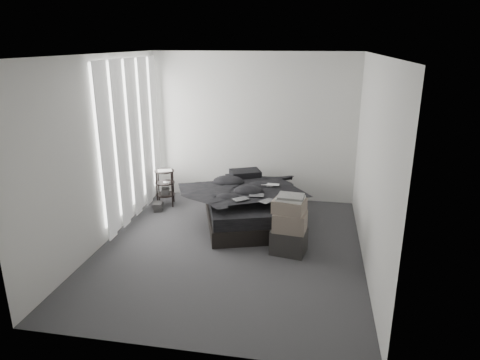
% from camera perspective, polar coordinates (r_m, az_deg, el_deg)
% --- Properties ---
extents(floor, '(3.60, 4.20, 0.01)m').
position_cam_1_polar(floor, '(6.04, -1.37, -9.12)').
color(floor, '#353538').
rests_on(floor, ground).
extents(ceiling, '(3.60, 4.20, 0.01)m').
position_cam_1_polar(ceiling, '(5.38, -1.58, 16.37)').
color(ceiling, white).
rests_on(ceiling, ground).
extents(wall_back, '(3.60, 0.01, 2.60)m').
position_cam_1_polar(wall_back, '(7.58, 1.76, 6.96)').
color(wall_back, silver).
rests_on(wall_back, ground).
extents(wall_front, '(3.60, 0.01, 2.60)m').
position_cam_1_polar(wall_front, '(3.65, -8.18, -5.67)').
color(wall_front, silver).
rests_on(wall_front, ground).
extents(wall_left, '(0.01, 4.20, 2.60)m').
position_cam_1_polar(wall_left, '(6.18, -18.07, 3.51)').
color(wall_left, silver).
rests_on(wall_left, ground).
extents(wall_right, '(0.01, 4.20, 2.60)m').
position_cam_1_polar(wall_right, '(5.50, 17.22, 1.87)').
color(wall_right, silver).
rests_on(wall_right, ground).
extents(window_left, '(0.02, 2.00, 2.30)m').
position_cam_1_polar(window_left, '(6.94, -14.53, 5.78)').
color(window_left, white).
rests_on(window_left, wall_left).
extents(curtain_left, '(0.06, 2.12, 2.48)m').
position_cam_1_polar(curtain_left, '(6.94, -14.11, 5.21)').
color(curtain_left, white).
rests_on(curtain_left, wall_left).
extents(bed, '(1.81, 2.08, 0.24)m').
position_cam_1_polar(bed, '(6.84, 1.33, -4.64)').
color(bed, black).
rests_on(bed, floor).
extents(mattress, '(1.74, 2.02, 0.19)m').
position_cam_1_polar(mattress, '(6.76, 1.35, -2.97)').
color(mattress, black).
rests_on(mattress, bed).
extents(duvet, '(1.70, 1.83, 0.21)m').
position_cam_1_polar(duvet, '(6.65, 1.41, -1.52)').
color(duvet, black).
rests_on(duvet, mattress).
extents(pillow_lower, '(0.61, 0.50, 0.12)m').
position_cam_1_polar(pillow_lower, '(7.34, 0.21, 0.04)').
color(pillow_lower, black).
rests_on(pillow_lower, mattress).
extents(pillow_upper, '(0.59, 0.51, 0.11)m').
position_cam_1_polar(pillow_upper, '(7.30, 0.70, 0.88)').
color(pillow_upper, black).
rests_on(pillow_upper, pillow_lower).
extents(laptop, '(0.28, 0.18, 0.02)m').
position_cam_1_polar(laptop, '(6.75, 4.04, -0.24)').
color(laptop, silver).
rests_on(laptop, duvet).
extents(comic_a, '(0.26, 0.25, 0.01)m').
position_cam_1_polar(comic_a, '(6.19, 0.07, -1.99)').
color(comic_a, black).
rests_on(comic_a, duvet).
extents(comic_b, '(0.24, 0.17, 0.01)m').
position_cam_1_polar(comic_b, '(6.34, 2.22, -1.45)').
color(comic_b, black).
rests_on(comic_b, duvet).
extents(comic_c, '(0.25, 0.27, 0.01)m').
position_cam_1_polar(comic_c, '(6.12, 3.64, -2.15)').
color(comic_c, black).
rests_on(comic_c, duvet).
extents(side_stand, '(0.41, 0.41, 0.62)m').
position_cam_1_polar(side_stand, '(7.58, -9.94, -1.05)').
color(side_stand, black).
rests_on(side_stand, floor).
extents(papers, '(0.29, 0.26, 0.01)m').
position_cam_1_polar(papers, '(7.48, -10.01, 1.23)').
color(papers, white).
rests_on(papers, side_stand).
extents(floor_books, '(0.21, 0.25, 0.15)m').
position_cam_1_polar(floor_books, '(7.43, -10.91, -3.45)').
color(floor_books, black).
rests_on(floor_books, floor).
extents(box_lower, '(0.51, 0.43, 0.34)m').
position_cam_1_polar(box_lower, '(5.90, 6.51, -8.11)').
color(box_lower, black).
rests_on(box_lower, floor).
extents(box_mid, '(0.46, 0.38, 0.26)m').
position_cam_1_polar(box_mid, '(5.76, 6.69, -5.51)').
color(box_mid, '#6D6156').
rests_on(box_mid, box_lower).
extents(box_upper, '(0.47, 0.41, 0.18)m').
position_cam_1_polar(box_upper, '(5.70, 6.60, -3.44)').
color(box_upper, '#6D6156').
rests_on(box_upper, box_mid).
extents(art_book_white, '(0.39, 0.34, 0.03)m').
position_cam_1_polar(art_book_white, '(5.66, 6.73, -2.45)').
color(art_book_white, silver).
rests_on(art_book_white, box_upper).
extents(art_book_snake, '(0.36, 0.29, 0.03)m').
position_cam_1_polar(art_book_snake, '(5.63, 6.82, -2.18)').
color(art_book_snake, silver).
rests_on(art_book_snake, art_book_white).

